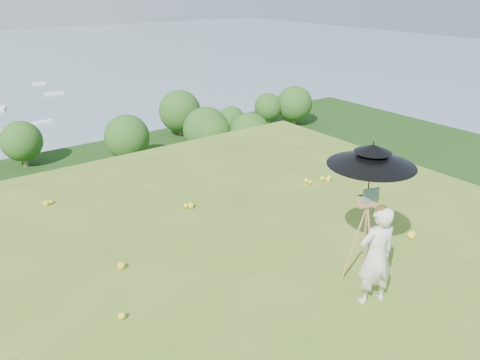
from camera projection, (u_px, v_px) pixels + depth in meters
ground at (245, 274)px, 8.12m from camera, size 14.00×14.00×0.00m
forest_slope at (28, 358)px, 45.43m from camera, size 140.00×56.00×22.00m
wildflowers at (236, 265)px, 8.28m from camera, size 10.00×10.50×0.12m
painter at (376, 256)px, 7.12m from camera, size 0.70×0.56×1.68m
field_easel at (364, 235)px, 7.67m from camera, size 0.83×0.83×1.72m
sun_umbrella at (370, 173)px, 7.28m from camera, size 1.66×1.66×1.05m
painter_cap at (382, 209)px, 6.81m from camera, size 0.29×0.31×0.10m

